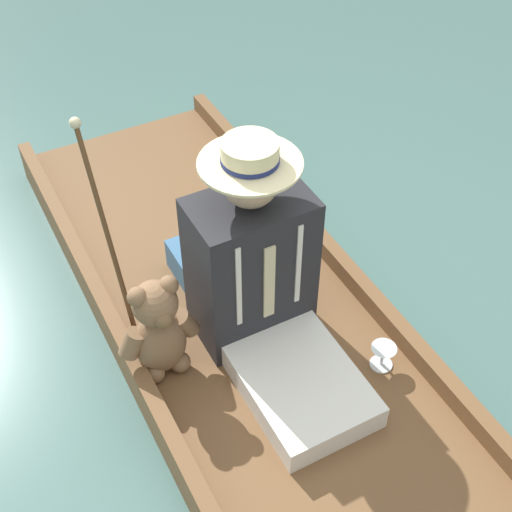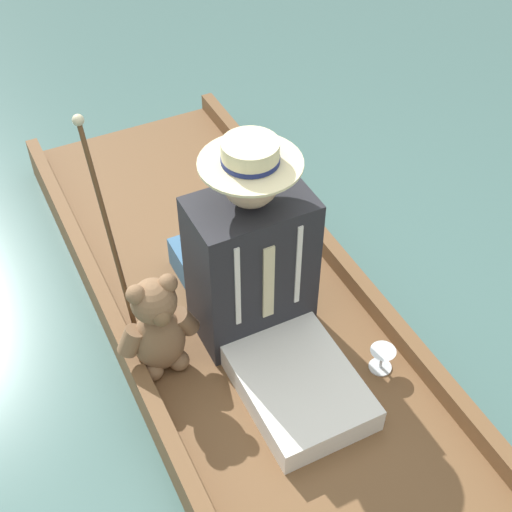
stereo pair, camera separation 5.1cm
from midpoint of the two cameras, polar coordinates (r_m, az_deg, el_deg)
The scene contains 7 objects.
ground_plane at distance 2.95m, azimuth 0.12°, elevation -8.73°, with size 16.00×16.00×0.00m, color #476B66.
punt_boat at distance 2.90m, azimuth 0.12°, elevation -7.89°, with size 1.05×3.39×0.21m.
seat_cushion at distance 3.10m, azimuth -3.12°, elevation -0.14°, with size 0.42×0.29×0.14m.
seated_person at distance 2.65m, azimuth -0.17°, elevation -2.00°, with size 0.45×0.84×0.89m.
teddy_bear at distance 2.65m, azimuth -8.31°, elevation -5.92°, with size 0.32×0.19×0.46m.
wine_glass at distance 2.78m, azimuth 9.61°, elevation -7.66°, with size 0.10×0.10×0.10m.
walking_cane at distance 2.73m, azimuth -12.76°, elevation 3.21°, with size 0.04×0.37×0.84m.
Camera 1 is at (0.87, 1.56, 2.36)m, focal length 50.00 mm.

